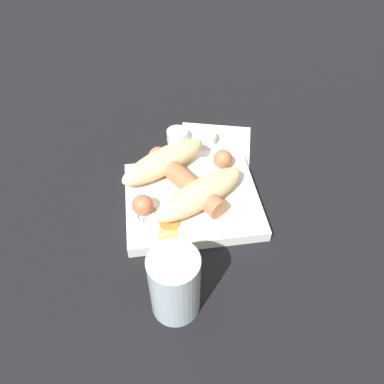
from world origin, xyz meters
TOP-DOWN VIEW (x-y plane):
  - ground_plane at (0.00, 0.00)m, footprint 3.00×3.00m
  - food_tray at (0.00, 0.00)m, footprint 0.23×0.20m
  - bread_roll at (-0.01, 0.03)m, footprint 0.23×0.23m
  - sausage at (-0.01, 0.02)m, footprint 0.19×0.17m
  - pickled_veggies at (-0.06, -0.05)m, footprint 0.07×0.08m
  - napkin at (0.07, 0.15)m, footprint 0.18×0.18m
  - condiment_cup_near at (0.05, 0.16)m, footprint 0.04×0.04m
  - condiment_cup_far at (-0.01, 0.18)m, footprint 0.04×0.04m
  - drink_glass at (-0.05, -0.19)m, footprint 0.07×0.07m

SIDE VIEW (x-z plane):
  - ground_plane at x=0.00m, z-range 0.00..0.00m
  - napkin at x=0.07m, z-range 0.00..0.00m
  - food_tray at x=0.00m, z-range 0.00..0.02m
  - condiment_cup_near at x=0.05m, z-range 0.00..0.02m
  - condiment_cup_far at x=-0.01m, z-range 0.00..0.02m
  - pickled_veggies at x=-0.06m, z-range 0.02..0.02m
  - sausage at x=-0.01m, z-range 0.02..0.06m
  - bread_roll at x=-0.01m, z-range 0.02..0.07m
  - drink_glass at x=-0.05m, z-range 0.00..0.11m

